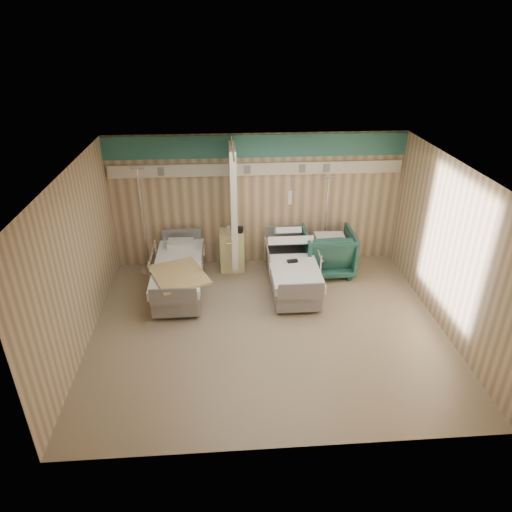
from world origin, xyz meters
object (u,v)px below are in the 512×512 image
Objects in this scene: bed_right at (292,274)px; iv_stand_right at (324,247)px; bed_left at (179,278)px; iv_stand_left at (147,252)px; visitor_armchair at (328,251)px; bedside_cabinet at (232,250)px.

iv_stand_right reaches higher than bed_right.
iv_stand_left is (-0.72, 0.88, 0.15)m from bed_left.
visitor_armchair is (0.83, 0.60, 0.16)m from bed_right.
iv_stand_left reaches higher than iv_stand_right.
iv_stand_left is (-2.92, 0.88, 0.15)m from bed_right.
bed_right is at bearing -16.79° from iv_stand_left.
visitor_armchair reaches higher than bed_left.
bed_right and bed_left have the same top height.
bed_left is (-2.20, 0.00, 0.00)m from bed_right.
bed_left is at bearing -50.76° from iv_stand_left.
bed_right is at bearing -38.05° from bedside_cabinet.
bedside_cabinet is at bearing -177.76° from iv_stand_right.
iv_stand_left reaches higher than bed_left.
visitor_armchair is 0.38m from iv_stand_right.
iv_stand_left is at bearing 163.21° from bed_right.
bed_left is 1.11× the size of iv_stand_right.
visitor_armchair is at bearing -89.77° from iv_stand_right.
bed_right is at bearing -130.23° from iv_stand_right.
bed_right is 1.46m from bedside_cabinet.
bed_right is 1.28m from iv_stand_right.
bed_left is at bearing 180.00° from bed_right.
bed_right is 1.04m from visitor_armchair.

